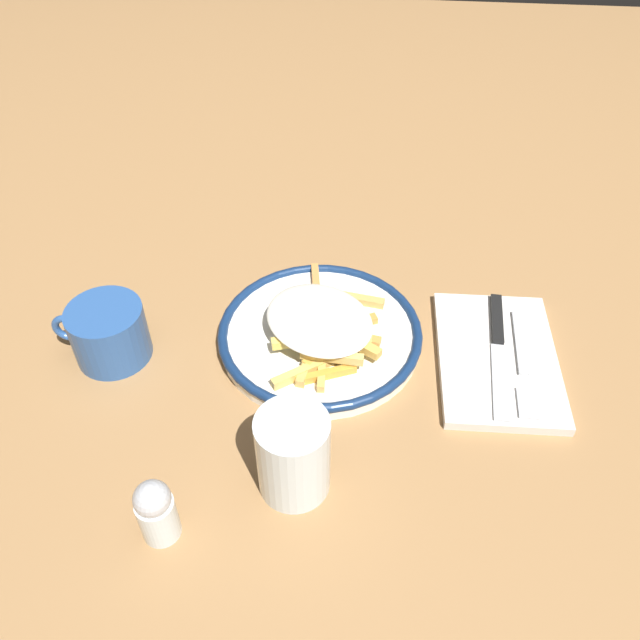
{
  "coord_description": "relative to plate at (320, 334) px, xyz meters",
  "views": [
    {
      "loc": [
        -0.06,
        0.59,
        0.61
      ],
      "look_at": [
        0.0,
        0.0,
        0.04
      ],
      "focal_mm": 36.96,
      "sensor_mm": 36.0,
      "label": 1
    }
  ],
  "objects": [
    {
      "name": "salt_shaker",
      "position": [
        0.13,
        0.28,
        0.03
      ],
      "size": [
        0.04,
        0.04,
        0.08
      ],
      "color": "silver",
      "rests_on": "ground_plane"
    },
    {
      "name": "plate",
      "position": [
        0.0,
        0.0,
        0.0
      ],
      "size": [
        0.26,
        0.26,
        0.02
      ],
      "color": "white",
      "rests_on": "ground_plane"
    },
    {
      "name": "fork",
      "position": [
        -0.25,
        0.03,
        0.0
      ],
      "size": [
        0.02,
        0.18,
        0.01
      ],
      "color": "silver",
      "rests_on": "napkin"
    },
    {
      "name": "knife",
      "position": [
        -0.23,
        -0.0,
        0.0
      ],
      "size": [
        0.03,
        0.21,
        0.01
      ],
      "color": "black",
      "rests_on": "napkin"
    },
    {
      "name": "ground_plane",
      "position": [
        0.0,
        0.0,
        -0.01
      ],
      "size": [
        2.6,
        2.6,
        0.0
      ],
      "primitive_type": "plane",
      "color": "#9E7246"
    },
    {
      "name": "fries_heap",
      "position": [
        -0.0,
        0.01,
        0.03
      ],
      "size": [
        0.19,
        0.23,
        0.04
      ],
      "color": "#E4B04C",
      "rests_on": "plate"
    },
    {
      "name": "napkin",
      "position": [
        -0.22,
        0.01,
        -0.01
      ],
      "size": [
        0.15,
        0.22,
        0.01
      ],
      "primitive_type": "cube",
      "rotation": [
        0.0,
        0.0,
        0.03
      ],
      "color": "silver",
      "rests_on": "ground_plane"
    },
    {
      "name": "water_glass",
      "position": [
        0.01,
        0.21,
        0.04
      ],
      "size": [
        0.08,
        0.08,
        0.1
      ],
      "primitive_type": "cylinder",
      "color": "silver",
      "rests_on": "ground_plane"
    },
    {
      "name": "coffee_mug",
      "position": [
        0.26,
        0.05,
        0.02
      ],
      "size": [
        0.12,
        0.09,
        0.07
      ],
      "color": "#2B5598",
      "rests_on": "ground_plane"
    }
  ]
}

